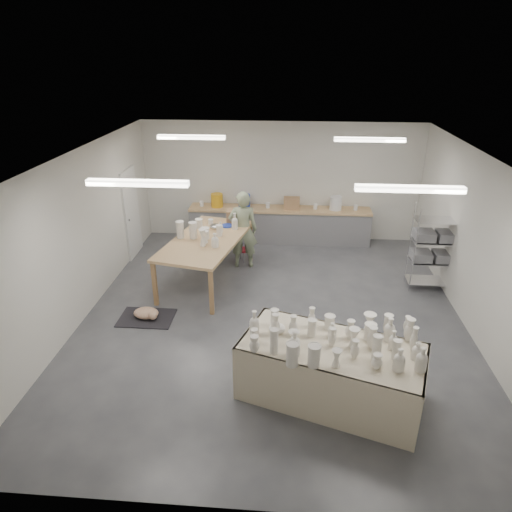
# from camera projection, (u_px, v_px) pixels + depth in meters

# --- Properties ---
(room) EXTENTS (8.00, 8.02, 3.00)m
(room) POSITION_uv_depth(u_px,v_px,m) (268.00, 211.00, 7.83)
(room) COLOR #424449
(room) RESTS_ON ground
(back_counter) EXTENTS (4.60, 0.60, 1.24)m
(back_counter) POSITION_uv_depth(u_px,v_px,m) (279.00, 224.00, 11.74)
(back_counter) COLOR tan
(back_counter) RESTS_ON ground
(wire_shelf) EXTENTS (0.88, 0.48, 1.80)m
(wire_shelf) POSITION_uv_depth(u_px,v_px,m) (433.00, 247.00, 9.26)
(wire_shelf) COLOR silver
(wire_shelf) RESTS_ON ground
(drying_table) EXTENTS (2.73, 1.95, 1.25)m
(drying_table) POSITION_uv_depth(u_px,v_px,m) (331.00, 370.00, 6.41)
(drying_table) COLOR olive
(drying_table) RESTS_ON ground
(work_table) EXTENTS (1.83, 2.84, 1.34)m
(work_table) POSITION_uv_depth(u_px,v_px,m) (208.00, 237.00, 9.59)
(work_table) COLOR tan
(work_table) RESTS_ON ground
(rug) EXTENTS (1.00, 0.70, 0.02)m
(rug) POSITION_uv_depth(u_px,v_px,m) (147.00, 318.00, 8.51)
(rug) COLOR black
(rug) RESTS_ON ground
(cat) EXTENTS (0.47, 0.35, 0.20)m
(cat) POSITION_uv_depth(u_px,v_px,m) (147.00, 313.00, 8.45)
(cat) COLOR white
(cat) RESTS_ON rug
(potter) EXTENTS (0.68, 0.48, 1.78)m
(potter) POSITION_uv_depth(u_px,v_px,m) (243.00, 230.00, 10.22)
(potter) COLOR gray
(potter) RESTS_ON ground
(red_stool) EXTENTS (0.42, 0.42, 0.30)m
(red_stool) POSITION_uv_depth(u_px,v_px,m) (244.00, 250.00, 10.72)
(red_stool) COLOR red
(red_stool) RESTS_ON ground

